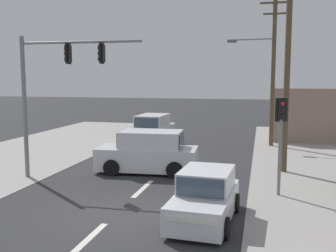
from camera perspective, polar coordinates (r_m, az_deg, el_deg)
ground_plane at (r=12.75m, az=-7.74°, el=-12.63°), size 140.00×140.00×0.00m
lane_dash_near at (r=11.03m, az=-11.64°, el=-15.88°), size 0.20×2.40×0.01m
lane_dash_mid at (r=15.44m, az=-3.67°, el=-9.05°), size 0.20×2.40×0.01m
lane_dash_far at (r=20.13m, az=0.54°, el=-5.25°), size 0.20×2.40×0.01m
utility_pole_midground_right at (r=18.39m, az=17.02°, el=10.89°), size 1.80×0.26×10.74m
utility_pole_background_right at (r=25.39m, az=14.72°, el=8.38°), size 3.78×0.61×9.26m
traffic_signal_mast at (r=17.08m, az=-16.54°, el=6.29°), size 5.29×0.47×6.00m
pedestal_signal_right_kerb at (r=14.60m, az=16.03°, el=-0.56°), size 0.44×0.31×3.56m
suv_crossing_left at (r=25.81m, az=-2.14°, el=-0.56°), size 2.16×4.59×1.90m
suv_oncoming_mid at (r=17.88m, az=-2.87°, el=-3.93°), size 4.65×2.31×1.90m
hatchback_receding_far at (r=12.00m, az=5.40°, el=-10.32°), size 1.94×3.72×1.53m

